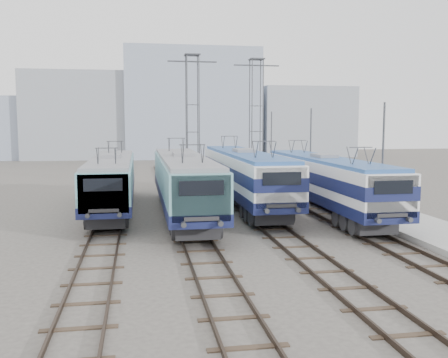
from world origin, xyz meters
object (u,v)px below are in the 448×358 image
Objects in this scene: locomotive_far_left at (112,178)px; locomotive_center_right at (244,173)px; mast_front at (383,165)px; catenary_tower_east at (256,115)px; locomotive_center_left at (183,180)px; mast_mid at (310,152)px; locomotive_far_right at (324,179)px; mast_rear at (271,146)px; catenary_tower_west at (193,114)px.

locomotive_far_left is 0.93× the size of locomotive_center_right.
locomotive_center_right is at bearing 129.73° from mast_front.
mast_front is at bearing -84.55° from catenary_tower_east.
locomotive_center_left is at bearing -147.36° from locomotive_center_right.
mast_mid is at bearing 90.00° from mast_front.
locomotive_far_left is at bearing -163.89° from mast_mid.
mast_mid is (6.35, 4.36, 1.10)m from locomotive_center_right.
locomotive_far_right reaches higher than locomotive_far_left.
mast_front is at bearing -65.55° from locomotive_far_right.
mast_mid is at bearing -90.00° from mast_rear.
locomotive_far_left is at bearing 148.04° from locomotive_center_left.
locomotive_center_left reaches higher than locomotive_far_right.
locomotive_center_left is at bearing 175.62° from locomotive_far_right.
catenary_tower_west is at bearing 100.32° from locomotive_center_right.
locomotive_far_right is 2.55× the size of mast_mid.
locomotive_center_right is (4.50, 2.88, 0.08)m from locomotive_center_left.
catenary_tower_east is 10.69m from mast_mid.
locomotive_far_right is at bearing -89.20° from catenary_tower_east.
locomotive_far_right is at bearing -95.30° from mast_rear.
catenary_tower_east reaches higher than locomotive_center_right.
catenary_tower_west is (6.75, 12.43, 4.46)m from locomotive_far_left.
mast_rear is (6.35, 16.36, 1.10)m from locomotive_center_right.
locomotive_center_right is (9.00, 0.07, 0.22)m from locomotive_far_left.
catenary_tower_west and catenary_tower_east have the same top height.
mast_rear is at bearing 84.70° from locomotive_far_right.
mast_mid reaches higher than locomotive_far_right.
mast_rear is (10.85, 19.24, 1.19)m from locomotive_center_left.
catenary_tower_east is at bearing 101.86° from mast_mid.
mast_front is at bearing -50.27° from locomotive_center_right.
catenary_tower_west is 12.16m from mast_mid.
locomotive_far_left is 1.45× the size of catenary_tower_west.
catenary_tower_west is at bearing 113.27° from mast_front.
locomotive_center_right is 2.69× the size of mast_front.
locomotive_center_left is 1.04× the size of locomotive_far_right.
mast_rear is at bearing 46.95° from locomotive_far_left.
catenary_tower_east is (8.75, 17.24, 4.33)m from locomotive_center_left.
locomotive_center_right reaches higher than locomotive_center_left.
catenary_tower_west is at bearing 137.07° from mast_mid.
locomotive_far_left is at bearing -179.53° from locomotive_center_right.
locomotive_center_left is at bearing 156.32° from mast_front.
locomotive_far_left is at bearing 165.48° from locomotive_far_right.
locomotive_center_right reaches higher than locomotive_far_left.
locomotive_far_right is 8.23m from mast_mid.
catenary_tower_west is 6.80m from catenary_tower_east.
locomotive_far_left is at bearing -132.55° from catenary_tower_east.
locomotive_far_left is 1.45× the size of catenary_tower_east.
locomotive_center_left is 5.34m from locomotive_center_right.
catenary_tower_west is 1.71× the size of mast_front.
locomotive_far_right is at bearing -38.43° from locomotive_center_right.
locomotive_center_left is (4.50, -2.81, 0.13)m from locomotive_far_left.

